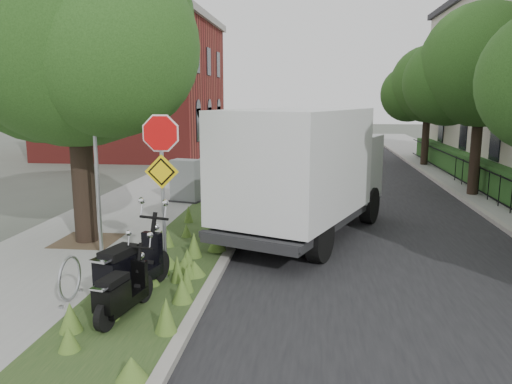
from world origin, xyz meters
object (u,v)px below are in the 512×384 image
utility_cabinet (186,181)px  box_truck (305,167)px  sign_assembly (162,163)px  scooter_far (127,274)px  scooter_near (119,298)px

utility_cabinet → box_truck: bearing=-41.4°
sign_assembly → scooter_far: 2.08m
sign_assembly → scooter_near: (-0.17, -1.85, -1.84)m
scooter_far → box_truck: box_truck is taller
sign_assembly → box_truck: size_ratio=0.49×
sign_assembly → utility_cabinet: (-1.40, 7.06, -1.55)m
scooter_near → utility_cabinet: 9.00m
sign_assembly → box_truck: (2.54, 3.58, -0.53)m
box_truck → scooter_near: bearing=-116.6°
box_truck → utility_cabinet: box_truck is taller
scooter_far → utility_cabinet: bearing=97.5°
scooter_near → box_truck: (2.71, 5.43, 1.31)m
sign_assembly → scooter_far: size_ratio=1.63×
sign_assembly → box_truck: bearing=54.6°
sign_assembly → box_truck: 4.42m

